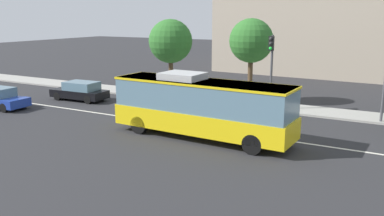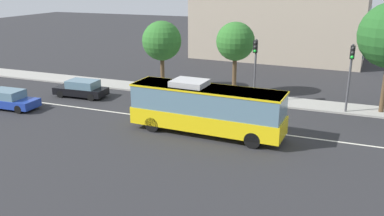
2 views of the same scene
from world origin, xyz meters
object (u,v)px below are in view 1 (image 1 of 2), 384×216
Objects in this scene: traffic_light_mid_block at (271,60)px; transit_bus at (201,105)px; street_tree_kerbside_left at (171,42)px; street_tree_kerbside_centre at (251,41)px; sedan_black at (80,91)px.

transit_bus is at bearing -10.97° from traffic_light_mid_block.
street_tree_kerbside_left is 6.53m from street_tree_kerbside_centre.
street_tree_kerbside_centre reaches higher than transit_bus.
transit_bus is 1.61× the size of street_tree_kerbside_centre.
traffic_light_mid_block reaches higher than transit_bus.
street_tree_kerbside_centre reaches higher than traffic_light_mid_block.
sedan_black is 13.65m from street_tree_kerbside_centre.
transit_bus is 10.21m from street_tree_kerbside_centre.
street_tree_kerbside_centre is at bearing 97.98° from transit_bus.
street_tree_kerbside_centre is (-0.93, 9.77, 2.81)m from transit_bus.
traffic_light_mid_block is 0.83× the size of street_tree_kerbside_centre.
street_tree_kerbside_left is at bearing -99.93° from traffic_light_mid_block.
street_tree_kerbside_centre is (6.48, 0.76, 0.18)m from street_tree_kerbside_left.
sedan_black is 0.88× the size of traffic_light_mid_block.
transit_bus is 13.58m from sedan_black.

